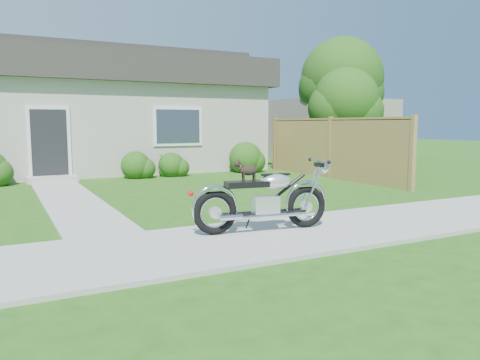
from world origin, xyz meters
The scene contains 10 objects.
ground centered at (0.00, 0.00, 0.00)m, with size 80.00×80.00×0.00m, color #235114.
sidewalk centered at (0.00, 0.00, 0.02)m, with size 24.00×2.20×0.04m, color #9E9B93.
walkway centered at (-1.50, 5.00, 0.01)m, with size 1.20×8.00×0.03m, color #9E9B93.
house centered at (0.00, 11.99, 2.16)m, with size 12.60×7.03×4.50m.
fence centered at (6.30, 5.75, 0.94)m, with size 0.12×6.62×1.90m.
tree_near centered at (9.10, 8.19, 2.44)m, with size 2.55×2.49×3.81m.
tree_far centered at (10.52, 10.18, 3.45)m, with size 3.50×3.50×5.37m.
shrub_row centered at (0.57, 8.50, 0.43)m, with size 11.31×1.15×1.15m.
potted_plant_right centered at (1.85, 8.55, 0.36)m, with size 0.40×0.40×0.71m, color #195A19.
motorcycle_with_dog centered at (0.73, 0.26, 0.53)m, with size 2.22×0.64×1.09m.
Camera 1 is at (-2.87, -5.82, 1.67)m, focal length 35.00 mm.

